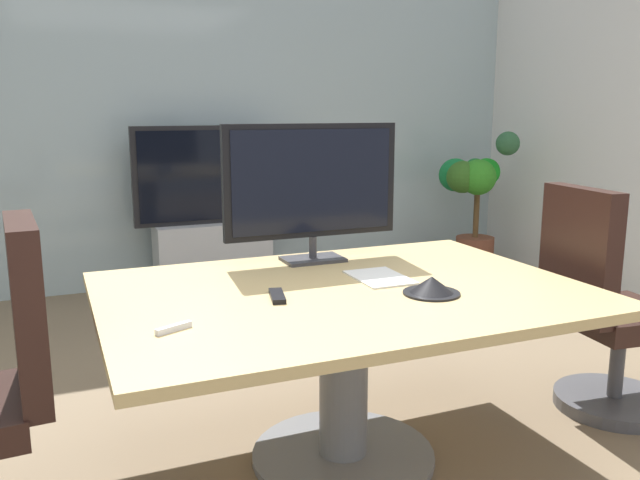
{
  "coord_description": "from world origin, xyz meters",
  "views": [
    {
      "loc": [
        -0.99,
        -2.24,
        1.43
      ],
      "look_at": [
        0.07,
        0.28,
        0.88
      ],
      "focal_mm": 36.59,
      "sensor_mm": 36.0,
      "label": 1
    }
  ],
  "objects_px": {
    "conference_phone": "(432,286)",
    "remote_control": "(277,296)",
    "conference_table": "(344,330)",
    "tv_monitor": "(312,185)",
    "office_chair_right": "(604,320)",
    "wall_display_unit": "(212,236)",
    "potted_plant": "(473,193)"
  },
  "relations": [
    {
      "from": "tv_monitor",
      "to": "remote_control",
      "type": "relative_size",
      "value": 4.94
    },
    {
      "from": "conference_phone",
      "to": "remote_control",
      "type": "bearing_deg",
      "value": 162.85
    },
    {
      "from": "conference_table",
      "to": "tv_monitor",
      "type": "bearing_deg",
      "value": 82.56
    },
    {
      "from": "tv_monitor",
      "to": "conference_phone",
      "type": "height_order",
      "value": "tv_monitor"
    },
    {
      "from": "office_chair_right",
      "to": "potted_plant",
      "type": "bearing_deg",
      "value": -16.86
    },
    {
      "from": "conference_table",
      "to": "wall_display_unit",
      "type": "xyz_separation_m",
      "value": [
        0.12,
        2.76,
        -0.12
      ]
    },
    {
      "from": "office_chair_right",
      "to": "wall_display_unit",
      "type": "relative_size",
      "value": 0.83
    },
    {
      "from": "office_chair_right",
      "to": "tv_monitor",
      "type": "xyz_separation_m",
      "value": [
        -1.26,
        0.58,
        0.64
      ]
    },
    {
      "from": "conference_table",
      "to": "tv_monitor",
      "type": "xyz_separation_m",
      "value": [
        0.07,
        0.5,
        0.53
      ]
    },
    {
      "from": "office_chair_right",
      "to": "remote_control",
      "type": "xyz_separation_m",
      "value": [
        -1.61,
        0.05,
        0.29
      ]
    },
    {
      "from": "potted_plant",
      "to": "wall_display_unit",
      "type": "bearing_deg",
      "value": 173.77
    },
    {
      "from": "wall_display_unit",
      "to": "remote_control",
      "type": "xyz_separation_m",
      "value": [
        -0.41,
        -2.79,
        0.3
      ]
    },
    {
      "from": "wall_display_unit",
      "to": "conference_phone",
      "type": "bearing_deg",
      "value": -87.05
    },
    {
      "from": "conference_table",
      "to": "office_chair_right",
      "type": "xyz_separation_m",
      "value": [
        1.32,
        -0.07,
        -0.11
      ]
    },
    {
      "from": "tv_monitor",
      "to": "wall_display_unit",
      "type": "relative_size",
      "value": 0.64
    },
    {
      "from": "office_chair_right",
      "to": "wall_display_unit",
      "type": "height_order",
      "value": "wall_display_unit"
    },
    {
      "from": "office_chair_right",
      "to": "potted_plant",
      "type": "height_order",
      "value": "potted_plant"
    },
    {
      "from": "office_chair_right",
      "to": "tv_monitor",
      "type": "bearing_deg",
      "value": 71.63
    },
    {
      "from": "potted_plant",
      "to": "conference_phone",
      "type": "distance_m",
      "value": 3.46
    },
    {
      "from": "office_chair_right",
      "to": "conference_phone",
      "type": "xyz_separation_m",
      "value": [
        -1.05,
        -0.13,
        0.31
      ]
    },
    {
      "from": "conference_phone",
      "to": "remote_control",
      "type": "height_order",
      "value": "conference_phone"
    },
    {
      "from": "potted_plant",
      "to": "remote_control",
      "type": "bearing_deg",
      "value": -136.93
    },
    {
      "from": "potted_plant",
      "to": "remote_control",
      "type": "relative_size",
      "value": 7.32
    },
    {
      "from": "conference_table",
      "to": "conference_phone",
      "type": "distance_m",
      "value": 0.4
    },
    {
      "from": "office_chair_right",
      "to": "tv_monitor",
      "type": "distance_m",
      "value": 1.52
    },
    {
      "from": "remote_control",
      "to": "tv_monitor",
      "type": "bearing_deg",
      "value": 69.13
    },
    {
      "from": "remote_control",
      "to": "potted_plant",
      "type": "bearing_deg",
      "value": 56.19
    },
    {
      "from": "potted_plant",
      "to": "conference_phone",
      "type": "relative_size",
      "value": 5.66
    },
    {
      "from": "conference_phone",
      "to": "potted_plant",
      "type": "bearing_deg",
      "value": 51.62
    },
    {
      "from": "potted_plant",
      "to": "conference_phone",
      "type": "height_order",
      "value": "potted_plant"
    },
    {
      "from": "office_chair_right",
      "to": "remote_control",
      "type": "relative_size",
      "value": 6.41
    },
    {
      "from": "conference_table",
      "to": "wall_display_unit",
      "type": "distance_m",
      "value": 2.77
    }
  ]
}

